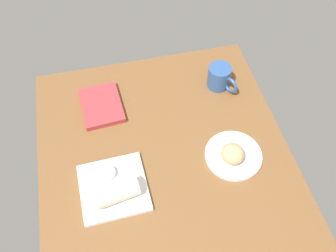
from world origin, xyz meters
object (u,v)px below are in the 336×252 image
Objects in this scene: scone_pastry at (233,154)px; square_plate at (114,188)px; sauce_cup at (107,173)px; round_plate at (233,155)px; book_stack at (102,106)px; coffee_mug at (220,77)px; breakfast_wrap at (117,192)px.

square_plate is at bearing 92.20° from scone_pastry.
sauce_cup is (3.24, 43.67, -1.77)cm from scone_pastry.
book_stack is at bearing 52.60° from round_plate.
round_plate is 54.56cm from book_stack.
coffee_mug is (0.79, -48.58, 3.89)cm from book_stack.
breakfast_wrap is 40.30cm from book_stack.
coffee_mug is at bearing 120.97° from breakfast_wrap.
book_stack is 48.74cm from coffee_mug.
breakfast_wrap reaches higher than scone_pastry.
breakfast_wrap reaches higher than round_plate.
round_plate is 43.41cm from breakfast_wrap.
sauce_cup is 9.33cm from breakfast_wrap.
coffee_mug is at bearing -57.37° from sauce_cup.
square_plate is 5.79cm from breakfast_wrap.
sauce_cup is at bearing 87.72° from round_plate.
breakfast_wrap is at bearing -178.99° from book_stack.
coffee_mug is (37.00, -48.91, 4.16)cm from square_plate.
breakfast_wrap reaches higher than book_stack.
coffee_mug is at bearing -89.07° from book_stack.
sauce_cup reaches higher than square_plate.
breakfast_wrap is (-5.52, 41.36, 0.46)cm from scone_pastry.
breakfast_wrap reaches higher than sauce_cup.
sauce_cup is 0.27× the size of book_stack.
square_plate is 3.92× the size of sauce_cup.
sauce_cup is at bearing -174.71° from breakfast_wrap.
coffee_mug is at bearing -10.44° from scone_pastry.
scone_pastry is 35.97cm from coffee_mug.
breakfast_wrap is (-3.89, -1.03, 4.16)cm from square_plate.
scone_pastry is at bearing -129.42° from book_stack.
coffee_mug is (35.37, -6.52, 0.45)cm from scone_pastry.
book_stack reaches higher than round_plate.
scone_pastry reaches higher than round_plate.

